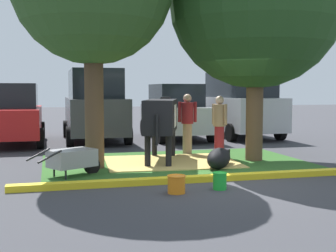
{
  "coord_description": "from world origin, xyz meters",
  "views": [
    {
      "loc": [
        -3.48,
        -8.67,
        1.82
      ],
      "look_at": [
        -0.56,
        2.48,
        0.9
      ],
      "focal_mm": 48.84,
      "sensor_mm": 36.0,
      "label": 1
    }
  ],
  "objects_px": {
    "sedan_silver": "(176,112)",
    "calf_lying": "(219,158)",
    "cow_holstein": "(161,116)",
    "bucket_green": "(220,181)",
    "person_visitor_near": "(187,122)",
    "sedan_red": "(13,115)",
    "suv_black": "(239,104)",
    "bucket_orange": "(176,184)",
    "person_handler": "(219,125)",
    "wheelbarrow": "(73,159)",
    "shade_tree_right": "(256,2)",
    "suv_dark_grey": "(95,105)"
  },
  "relations": [
    {
      "from": "sedan_silver",
      "to": "calf_lying",
      "type": "bearing_deg",
      "value": -96.8
    },
    {
      "from": "cow_holstein",
      "to": "bucket_green",
      "type": "relative_size",
      "value": 9.61
    },
    {
      "from": "bucket_green",
      "to": "person_visitor_near",
      "type": "bearing_deg",
      "value": 80.33
    },
    {
      "from": "sedan_red",
      "to": "suv_black",
      "type": "bearing_deg",
      "value": 2.23
    },
    {
      "from": "sedan_silver",
      "to": "bucket_orange",
      "type": "bearing_deg",
      "value": -105.58
    },
    {
      "from": "person_handler",
      "to": "wheelbarrow",
      "type": "bearing_deg",
      "value": -155.49
    },
    {
      "from": "shade_tree_right",
      "to": "person_visitor_near",
      "type": "height_order",
      "value": "shade_tree_right"
    },
    {
      "from": "shade_tree_right",
      "to": "suv_dark_grey",
      "type": "xyz_separation_m",
      "value": [
        -3.48,
        5.71,
        -2.73
      ]
    },
    {
      "from": "shade_tree_right",
      "to": "cow_holstein",
      "type": "height_order",
      "value": "shade_tree_right"
    },
    {
      "from": "calf_lying",
      "to": "suv_dark_grey",
      "type": "relative_size",
      "value": 0.27
    },
    {
      "from": "calf_lying",
      "to": "sedan_silver",
      "type": "bearing_deg",
      "value": 83.2
    },
    {
      "from": "shade_tree_right",
      "to": "wheelbarrow",
      "type": "height_order",
      "value": "shade_tree_right"
    },
    {
      "from": "bucket_orange",
      "to": "sedan_red",
      "type": "height_order",
      "value": "sedan_red"
    },
    {
      "from": "bucket_green",
      "to": "sedan_red",
      "type": "distance_m",
      "value": 9.3
    },
    {
      "from": "bucket_orange",
      "to": "sedan_red",
      "type": "bearing_deg",
      "value": 111.6
    },
    {
      "from": "calf_lying",
      "to": "sedan_red",
      "type": "relative_size",
      "value": 0.28
    },
    {
      "from": "person_handler",
      "to": "wheelbarrow",
      "type": "height_order",
      "value": "person_handler"
    },
    {
      "from": "shade_tree_right",
      "to": "bucket_orange",
      "type": "bearing_deg",
      "value": -133.88
    },
    {
      "from": "sedan_red",
      "to": "person_visitor_near",
      "type": "bearing_deg",
      "value": -37.39
    },
    {
      "from": "calf_lying",
      "to": "person_handler",
      "type": "xyz_separation_m",
      "value": [
        0.62,
        1.59,
        0.65
      ]
    },
    {
      "from": "sedan_red",
      "to": "bucket_green",
      "type": "bearing_deg",
      "value": -63.34
    },
    {
      "from": "suv_dark_grey",
      "to": "calf_lying",
      "type": "bearing_deg",
      "value": -71.4
    },
    {
      "from": "bucket_green",
      "to": "suv_dark_grey",
      "type": "xyz_separation_m",
      "value": [
        -1.41,
        8.66,
        1.1
      ]
    },
    {
      "from": "calf_lying",
      "to": "shade_tree_right",
      "type": "bearing_deg",
      "value": 33.57
    },
    {
      "from": "wheelbarrow",
      "to": "sedan_silver",
      "type": "distance_m",
      "value": 7.86
    },
    {
      "from": "person_visitor_near",
      "to": "bucket_orange",
      "type": "height_order",
      "value": "person_visitor_near"
    },
    {
      "from": "bucket_green",
      "to": "sedan_silver",
      "type": "bearing_deg",
      "value": 79.63
    },
    {
      "from": "bucket_green",
      "to": "person_handler",
      "type": "bearing_deg",
      "value": 69.07
    },
    {
      "from": "calf_lying",
      "to": "bucket_green",
      "type": "xyz_separation_m",
      "value": [
        -0.8,
        -2.1,
        -0.07
      ]
    },
    {
      "from": "bucket_green",
      "to": "sedan_red",
      "type": "height_order",
      "value": "sedan_red"
    },
    {
      "from": "wheelbarrow",
      "to": "suv_black",
      "type": "distance_m",
      "value": 9.48
    },
    {
      "from": "shade_tree_right",
      "to": "sedan_red",
      "type": "height_order",
      "value": "shade_tree_right"
    },
    {
      "from": "shade_tree_right",
      "to": "bucket_green",
      "type": "height_order",
      "value": "shade_tree_right"
    },
    {
      "from": "shade_tree_right",
      "to": "sedan_silver",
      "type": "relative_size",
      "value": 1.4
    },
    {
      "from": "bucket_orange",
      "to": "person_visitor_near",
      "type": "bearing_deg",
      "value": 70.65
    },
    {
      "from": "sedan_red",
      "to": "sedan_silver",
      "type": "distance_m",
      "value": 5.73
    },
    {
      "from": "calf_lying",
      "to": "bucket_green",
      "type": "distance_m",
      "value": 2.25
    },
    {
      "from": "bucket_orange",
      "to": "suv_black",
      "type": "relative_size",
      "value": 0.07
    },
    {
      "from": "calf_lying",
      "to": "person_visitor_near",
      "type": "bearing_deg",
      "value": 90.69
    },
    {
      "from": "sedan_red",
      "to": "calf_lying",
      "type": "bearing_deg",
      "value": -51.26
    },
    {
      "from": "sedan_red",
      "to": "suv_black",
      "type": "height_order",
      "value": "suv_black"
    },
    {
      "from": "calf_lying",
      "to": "sedan_red",
      "type": "distance_m",
      "value": 7.95
    },
    {
      "from": "cow_holstein",
      "to": "sedan_red",
      "type": "height_order",
      "value": "sedan_red"
    },
    {
      "from": "cow_holstein",
      "to": "wheelbarrow",
      "type": "distance_m",
      "value": 2.85
    },
    {
      "from": "shade_tree_right",
      "to": "calf_lying",
      "type": "height_order",
      "value": "shade_tree_right"
    },
    {
      "from": "shade_tree_right",
      "to": "person_handler",
      "type": "height_order",
      "value": "shade_tree_right"
    },
    {
      "from": "calf_lying",
      "to": "wheelbarrow",
      "type": "relative_size",
      "value": 0.82
    },
    {
      "from": "shade_tree_right",
      "to": "bucket_green",
      "type": "xyz_separation_m",
      "value": [
        -2.07,
        -2.95,
        -3.83
      ]
    },
    {
      "from": "cow_holstein",
      "to": "sedan_silver",
      "type": "bearing_deg",
      "value": 70.51
    },
    {
      "from": "bucket_orange",
      "to": "sedan_red",
      "type": "xyz_separation_m",
      "value": [
        -3.31,
        8.36,
        0.82
      ]
    }
  ]
}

